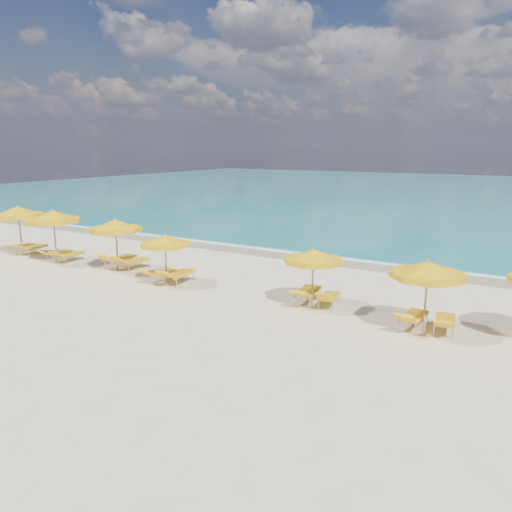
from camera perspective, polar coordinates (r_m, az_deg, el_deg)
The scene contains 23 objects.
ground_plane at distance 19.35m, azimuth -2.30°, elevation -4.30°, with size 120.00×120.00×0.00m, color beige.
ocean at distance 64.52m, azimuth 21.99°, elevation 6.64°, with size 120.00×80.00×0.30m, color #136F6D.
wet_sand_band at distance 25.65m, azimuth 6.81°, elevation -0.17°, with size 120.00×2.60×0.01m, color tan.
foam_line at distance 26.37m, azimuth 7.53°, elevation 0.16°, with size 120.00×1.20×0.03m, color white.
whitecap_near at distance 36.71m, azimuth 4.47°, elevation 3.71°, with size 14.00×0.36×0.05m, color white.
umbrella_0 at distance 28.77m, azimuth -25.53°, elevation 4.52°, with size 2.60×2.60×2.58m.
umbrella_1 at distance 26.01m, azimuth -22.17°, elevation 4.16°, with size 3.41×3.41×2.62m.
umbrella_2 at distance 23.35m, azimuth -15.77°, elevation 3.32°, with size 2.51×2.51×2.41m.
umbrella_3 at distance 20.60m, azimuth -10.35°, elevation 1.69°, with size 2.52×2.52×2.11m.
umbrella_4 at distance 17.45m, azimuth 6.55°, elevation -0.07°, with size 2.52×2.52×2.13m.
umbrella_5 at distance 15.75m, azimuth 19.05°, elevation -1.57°, with size 2.90×2.90×2.29m.
lounger_0_left at distance 29.54m, azimuth -25.26°, elevation 0.78°, with size 0.71×1.74×0.62m.
lounger_0_right at distance 28.81m, azimuth -24.05°, elevation 0.65°, with size 0.66×1.82×0.68m.
lounger_1_left at distance 26.95m, azimuth -21.65°, elevation 0.06°, with size 0.63×1.69×0.62m.
lounger_1_right at distance 26.22m, azimuth -20.46°, elevation -0.14°, with size 0.70×1.79×0.72m.
lounger_2_left at distance 24.29m, azimuth -15.33°, elevation -0.66°, with size 0.71×2.02×0.88m.
lounger_2_right at distance 23.73m, azimuth -13.74°, elevation -0.93°, with size 0.77×1.88×0.78m.
lounger_3_left at distance 21.39m, azimuth -10.78°, elevation -2.29°, with size 0.70×1.79×0.71m.
lounger_3_right at distance 20.96m, azimuth -8.77°, elevation -2.45°, with size 0.75×1.99×0.79m.
lounger_4_left at distance 18.31m, azimuth 5.89°, elevation -4.56°, with size 0.94×2.10×0.78m.
lounger_4_right at distance 17.99m, azimuth 8.34°, elevation -5.06°, with size 0.79×1.69×0.75m.
lounger_5_left at distance 16.48m, azimuth 17.51°, elevation -7.13°, with size 0.68×1.83×0.77m.
lounger_5_right at distance 16.46m, azimuth 20.73°, elevation -7.41°, with size 0.83×1.85×0.73m.
Camera 1 is at (10.21, -15.46, 5.60)m, focal length 35.00 mm.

